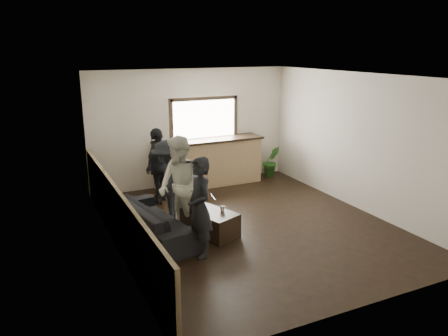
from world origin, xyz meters
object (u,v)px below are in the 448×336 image
bar_counter (208,159)px  sofa (155,220)px  potted_plant (271,161)px  coffee_table (210,223)px  person_d (158,165)px  person_b (180,187)px  person_c (167,181)px  person_a (200,208)px  cup_b (222,208)px  cup_a (199,207)px

bar_counter → sofa: bearing=-130.6°
potted_plant → coffee_table: bearing=-137.2°
bar_counter → person_d: bar_counter is taller
sofa → person_b: 0.74m
sofa → coffee_table: 0.98m
person_c → person_d: bearing=-158.5°
person_a → person_b: (-0.00, 0.91, 0.08)m
bar_counter → coffee_table: size_ratio=2.68×
person_b → person_a: bearing=-13.9°
person_b → cup_b: bearing=50.2°
person_a → person_c: bearing=-179.2°
coffee_table → person_d: (-0.30, 2.09, 0.60)m
bar_counter → cup_b: size_ratio=26.71×
cup_a → person_a: size_ratio=0.08×
sofa → cup_b: bearing=-120.0°
potted_plant → person_a: size_ratio=0.50×
bar_counter → sofa: bar_counter is taller
coffee_table → person_a: 1.01m
potted_plant → person_b: size_ratio=0.45×
person_b → person_c: person_b is taller
person_a → person_b: size_ratio=0.91×
bar_counter → cup_a: 2.89m
person_b → potted_plant: bearing=112.0°
sofa → coffee_table: size_ratio=2.14×
cup_a → potted_plant: bearing=39.7°
person_a → potted_plant: bearing=135.7°
potted_plant → person_b: bearing=-144.0°
person_c → cup_b: bearing=62.5°
cup_b → person_b: person_b is taller
person_c → bar_counter: bearing=167.5°
person_b → sofa: bearing=-114.2°
sofa → person_a: size_ratio=1.31×
person_c → sofa: bearing=-4.2°
bar_counter → cup_a: bearing=-116.6°
potted_plant → cup_a: bearing=-140.3°
potted_plant → person_b: 4.21m
cup_b → person_a: person_a is taller
bar_counter → sofa: (-2.07, -2.42, -0.33)m
cup_b → person_a: 0.95m
bar_counter → sofa: size_ratio=1.26×
coffee_table → person_d: size_ratio=0.61×
sofa → person_d: 1.93m
bar_counter → person_c: bar_counter is taller
coffee_table → cup_b: cup_b is taller
sofa → cup_a: (0.78, -0.16, 0.18)m
sofa → cup_b: sofa is taller
bar_counter → cup_a: bar_counter is taller
coffee_table → person_a: (-0.46, -0.67, 0.60)m
potted_plant → person_d: bearing=-169.3°
bar_counter → cup_a: size_ratio=20.87×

